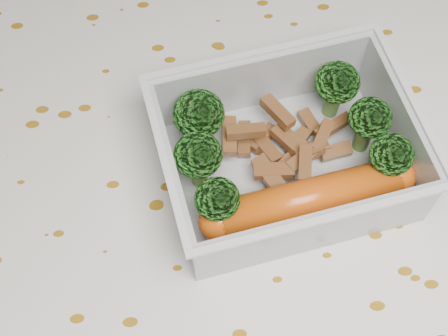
{
  "coord_description": "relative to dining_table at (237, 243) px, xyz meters",
  "views": [
    {
      "loc": [
        -0.02,
        -0.18,
        1.14
      ],
      "look_at": [
        -0.01,
        0.01,
        0.78
      ],
      "focal_mm": 50.0,
      "sensor_mm": 36.0,
      "label": 1
    }
  ],
  "objects": [
    {
      "name": "tablecloth",
      "position": [
        0.0,
        0.0,
        0.05
      ],
      "size": [
        1.46,
        0.96,
        0.19
      ],
      "color": "silver",
      "rests_on": "dining_table"
    },
    {
      "name": "broccoli_florets",
      "position": [
        0.03,
        0.02,
        0.13
      ],
      "size": [
        0.15,
        0.11,
        0.05
      ],
      "color": "#608C3F",
      "rests_on": "lunch_container"
    },
    {
      "name": "dining_table",
      "position": [
        0.0,
        0.0,
        0.0
      ],
      "size": [
        1.4,
        0.9,
        0.75
      ],
      "color": "brown",
      "rests_on": "ground"
    },
    {
      "name": "sausage",
      "position": [
        0.04,
        -0.02,
        0.11
      ],
      "size": [
        0.14,
        0.05,
        0.03
      ],
      "color": "#C74E0D",
      "rests_on": "lunch_container"
    },
    {
      "name": "meat_pile",
      "position": [
        0.03,
        0.03,
        0.1
      ],
      "size": [
        0.09,
        0.07,
        0.03
      ],
      "color": "brown",
      "rests_on": "lunch_container"
    },
    {
      "name": "lunch_container",
      "position": [
        0.03,
        0.02,
        0.11
      ],
      "size": [
        0.19,
        0.16,
        0.06
      ],
      "color": "silver",
      "rests_on": "tablecloth"
    }
  ]
}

